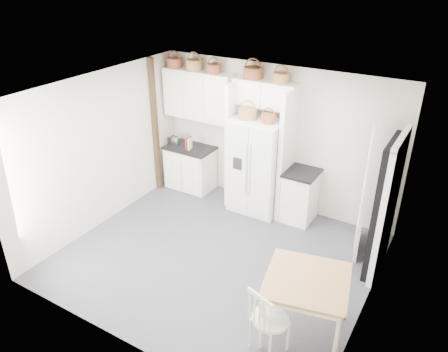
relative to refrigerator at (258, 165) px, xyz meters
The scene contains 29 objects.
floor 1.87m from the refrigerator, 84.79° to the right, with size 4.50×4.50×0.00m, color #4F5053.
ceiling 2.39m from the refrigerator, 84.79° to the right, with size 4.50×4.50×0.00m, color white.
wall_back 0.58m from the refrigerator, 67.02° to the left, with size 4.50×4.50×0.00m, color beige.
wall_left 2.70m from the refrigerator, 141.91° to the right, with size 4.00×4.00×0.00m, color beige.
wall_right 2.94m from the refrigerator, 34.45° to the right, with size 4.00×4.00×0.00m, color beige.
refrigerator is the anchor object (origin of this frame).
base_cab_left 1.58m from the refrigerator, behind, with size 0.90×0.57×0.83m, color silver.
base_cab_right 0.92m from the refrigerator, ahead, with size 0.50×0.60×0.89m, color silver.
dining_table 3.04m from the refrigerator, 51.99° to the right, with size 0.97×0.97×0.81m, color #A77338.
windsor_chair 3.29m from the refrigerator, 60.39° to the right, with size 0.45×0.41×0.93m, color silver.
counter_left 1.52m from the refrigerator, behind, with size 0.94×0.61×0.04m, color black.
counter_right 0.81m from the refrigerator, ahead, with size 0.54×0.64×0.04m, color black.
toaster 1.85m from the refrigerator, behind, with size 0.24×0.14×0.16m, color silver.
cookbook_red 1.48m from the refrigerator, behind, with size 0.04×0.16×0.24m, color maroon.
cookbook_cream 1.45m from the refrigerator, behind, with size 0.03×0.15×0.22m, color beige.
basket_upper_a 2.45m from the refrigerator, behind, with size 0.29×0.29×0.17m, color brown.
basket_upper_b 2.14m from the refrigerator, behind, with size 0.31×0.31×0.18m, color brown.
basket_upper_c 1.87m from the refrigerator, 169.83° to the left, with size 0.27×0.27×0.16m, color brown.
basket_bridge_a 1.61m from the refrigerator, 143.78° to the left, with size 0.34×0.34×0.19m, color brown.
basket_bridge_b 1.59m from the refrigerator, 35.02° to the left, with size 0.28×0.28×0.16m, color brown.
basket_fridge_a 0.98m from the refrigerator, 151.49° to the right, with size 0.33×0.33×0.17m, color brown.
basket_fridge_b 0.97m from the refrigerator, 26.29° to the right, with size 0.26×0.26×0.14m, color brown.
upper_cabinet 1.71m from the refrigerator, behind, with size 1.40×0.34×0.90m, color silver.
bridge_cabinet 1.27m from the refrigerator, 90.00° to the left, with size 1.12×0.34×0.45m, color silver.
fridge_panel_left 0.58m from the refrigerator, behind, with size 0.08×0.60×2.30m, color silver.
fridge_panel_right 0.58m from the refrigerator, ahead, with size 0.08×0.60×2.30m, color silver.
trim_post 2.12m from the refrigerator, behind, with size 0.09×0.09×2.60m, color black.
doorway_void 2.40m from the refrigerator, 15.63° to the right, with size 0.18×0.85×2.05m, color black.
door_slab 1.98m from the refrigerator, ahead, with size 0.80×0.04×2.05m, color white.
Camera 1 is at (2.92, -4.67, 4.20)m, focal length 35.00 mm.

